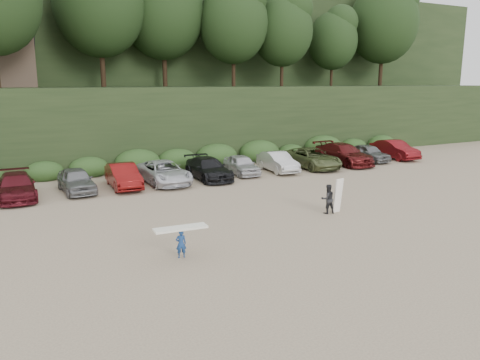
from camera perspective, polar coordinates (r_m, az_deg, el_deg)
ground at (r=22.54m, az=3.03°, el=-4.69°), size 120.00×120.00×0.00m
hillside_backdrop at (r=55.81m, az=-16.80°, el=16.34°), size 90.00×41.50×28.00m
parked_cars at (r=30.98m, az=-7.14°, el=1.25°), size 39.90×5.85×1.64m
child_surfer at (r=17.53m, az=-7.23°, el=-6.90°), size 2.00×0.67×1.19m
adult_surfer at (r=23.58m, az=10.75°, el=-2.24°), size 1.21×0.68×1.74m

